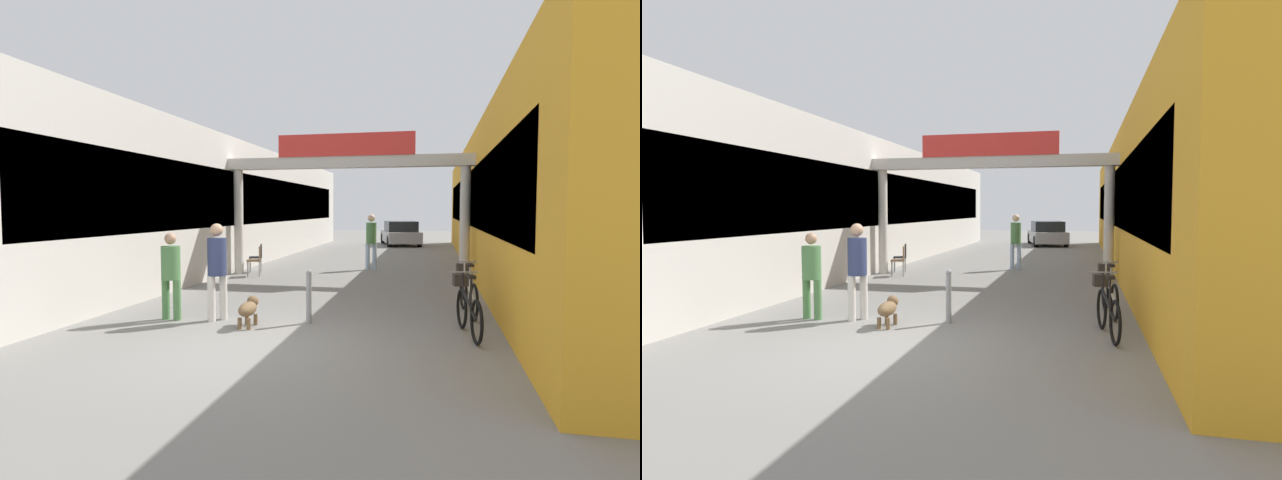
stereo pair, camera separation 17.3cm
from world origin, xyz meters
TOP-DOWN VIEW (x-y plane):
  - ground_plane at (0.00, 0.00)m, footprint 80.00×80.00m
  - storefront_left at (-5.09, 11.00)m, footprint 3.00×26.00m
  - storefront_right at (5.09, 11.00)m, footprint 3.00×26.00m
  - arcade_sign_gateway at (0.00, 7.68)m, footprint 7.40×0.47m
  - pedestrian_with_dog at (-1.28, 1.53)m, footprint 0.48×0.48m
  - pedestrian_companion at (-2.11, 1.40)m, footprint 0.39×0.38m
  - pedestrian_carrying_crate at (0.51, 9.60)m, footprint 0.45×0.45m
  - dog_on_leash at (-0.56, 1.21)m, footprint 0.28×0.67m
  - bicycle_black_nearest at (3.02, 1.48)m, footprint 0.46×1.68m
  - bicycle_silver_second at (3.14, 3.14)m, footprint 0.46×1.68m
  - bollard_post_metal at (0.38, 1.67)m, footprint 0.10×0.10m
  - cafe_chair_wood_nearer at (-2.63, 7.27)m, footprint 0.51×0.51m
  - cafe_chair_black_farther at (-2.91, 8.21)m, footprint 0.50×0.50m
  - parked_car_silver at (0.75, 21.20)m, footprint 2.54×4.28m

SIDE VIEW (x-z plane):
  - ground_plane at x=0.00m, z-range 0.00..0.00m
  - dog_on_leash at x=-0.56m, z-range 0.06..0.55m
  - bicycle_black_nearest at x=3.02m, z-range -0.05..0.93m
  - bicycle_silver_second at x=3.14m, z-range -0.05..0.93m
  - bollard_post_metal at x=0.38m, z-range 0.01..0.96m
  - cafe_chair_wood_nearer at x=-2.63m, z-range 0.10..0.99m
  - cafe_chair_black_farther at x=-2.91m, z-range 0.10..0.99m
  - parked_car_silver at x=0.75m, z-range -0.02..1.31m
  - pedestrian_companion at x=-2.11m, z-range 0.10..1.67m
  - pedestrian_with_dog at x=-1.28m, z-range 0.13..1.87m
  - pedestrian_carrying_crate at x=0.51m, z-range 0.14..1.97m
  - storefront_left at x=-5.09m, z-range 0.00..4.23m
  - storefront_right at x=5.09m, z-range 0.00..4.23m
  - arcade_sign_gateway at x=0.00m, z-range 0.86..5.02m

